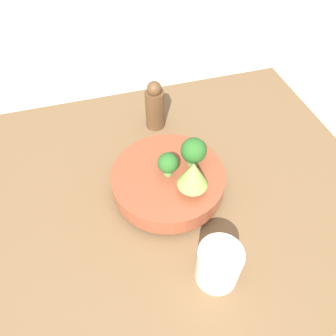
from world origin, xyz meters
The scene contains 8 objects.
ground_plane centered at (0.00, 0.00, 0.00)m, with size 6.00×6.00×0.00m, color beige.
table centered at (0.00, 0.00, 0.02)m, with size 1.03×0.83×0.05m.
bowl centered at (0.00, -0.01, 0.08)m, with size 0.27×0.27×0.06m.
broccoli_floret_center centered at (0.00, -0.01, 0.14)m, with size 0.05×0.05×0.06m.
broccoli_floret_right centered at (0.07, 0.01, 0.15)m, with size 0.06×0.06×0.07m.
romanesco_piece_near centered at (0.04, -0.07, 0.16)m, with size 0.07×0.07×0.09m.
cup centered at (0.03, -0.25, 0.09)m, with size 0.09×0.09×0.10m.
pepper_mill centered at (0.03, 0.23, 0.12)m, with size 0.05×0.05×0.15m.
Camera 1 is at (-0.14, -0.48, 0.70)m, focal length 35.00 mm.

